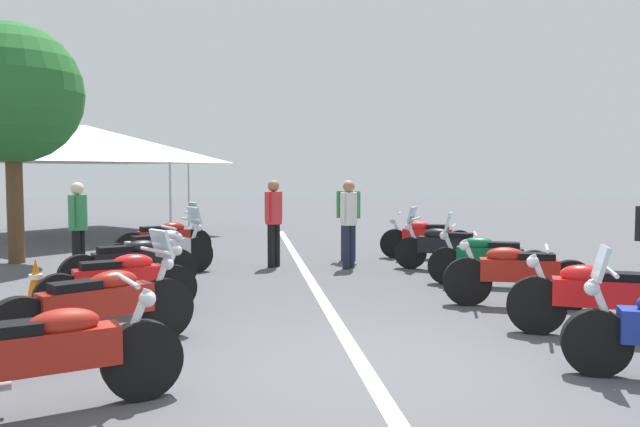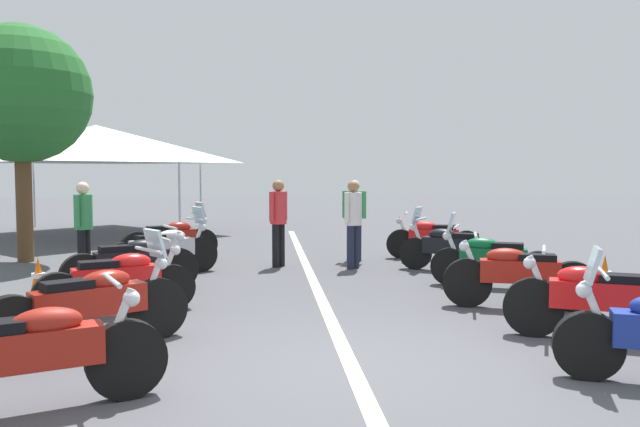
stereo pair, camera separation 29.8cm
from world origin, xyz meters
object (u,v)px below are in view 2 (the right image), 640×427
motorcycle_left_row_4 (164,249)px  bystander_3 (353,217)px  motorcycle_left_row_1 (92,305)px  motorcycle_right_row_2 (518,275)px  roadside_tree_0 (21,95)px  traffic_cone_1 (605,276)px  event_tent (96,144)px  motorcycle_left_row_3 (133,264)px  motorcycle_left_row_5 (172,239)px  motorcycle_right_row_1 (597,299)px  bystander_4 (278,216)px  motorcycle_left_row_0 (25,355)px  traffic_cone_2 (38,279)px  motorcycle_right_row_4 (450,247)px  bystander_0 (354,214)px  motorcycle_left_row_2 (118,281)px  bystander_2 (83,221)px  motorcycle_right_row_5 (433,238)px  motorcycle_right_row_3 (491,259)px

motorcycle_left_row_4 → bystander_3: (0.54, -3.47, 0.52)m
motorcycle_left_row_1 → motorcycle_left_row_4: size_ratio=1.01×
motorcycle_right_row_2 → roadside_tree_0: size_ratio=0.41×
traffic_cone_1 → motorcycle_right_row_2: bearing=114.9°
traffic_cone_1 → event_tent: bearing=44.2°
motorcycle_left_row_3 → motorcycle_left_row_5: bearing=62.6°
motorcycle_right_row_1 → bystander_4: size_ratio=1.12×
motorcycle_left_row_0 → traffic_cone_2: motorcycle_left_row_0 is taller
motorcycle_right_row_4 → bystander_0: bearing=-14.4°
motorcycle_left_row_2 → motorcycle_left_row_5: 4.89m
motorcycle_left_row_5 → event_tent: bearing=89.9°
motorcycle_right_row_1 → bystander_4: bearing=-35.5°
motorcycle_left_row_3 → traffic_cone_2: bearing=163.6°
motorcycle_left_row_4 → bystander_3: bystander_3 is taller
motorcycle_left_row_5 → bystander_3: (-1.22, -3.59, 0.51)m
motorcycle_left_row_2 → bystander_0: bearing=28.6°
traffic_cone_1 → bystander_0: bystander_0 is taller
motorcycle_right_row_1 → bystander_2: bystander_2 is taller
motorcycle_right_row_4 → event_tent: bearing=-13.2°
motorcycle_right_row_4 → motorcycle_right_row_2: bearing=119.6°
motorcycle_left_row_2 → bystander_3: bearing=22.8°
motorcycle_left_row_5 → traffic_cone_2: 3.94m
traffic_cone_2 → bystander_0: (3.49, -5.15, 0.69)m
motorcycle_left_row_2 → motorcycle_right_row_5: (4.81, -5.43, 0.00)m
motorcycle_left_row_4 → motorcycle_right_row_3: (-1.62, -5.40, -0.01)m
traffic_cone_2 → motorcycle_left_row_5: bearing=-20.9°
motorcycle_left_row_4 → roadside_tree_0: roadside_tree_0 is taller
motorcycle_right_row_2 → traffic_cone_1: motorcycle_right_row_2 is taller
motorcycle_right_row_3 → traffic_cone_1: motorcycle_right_row_3 is taller
bystander_4 → event_tent: event_tent is taller
motorcycle_left_row_2 → motorcycle_right_row_4: size_ratio=1.08×
motorcycle_left_row_1 → bystander_4: size_ratio=1.11×
bystander_0 → motorcycle_left_row_0: bearing=7.4°
motorcycle_right_row_1 → motorcycle_right_row_3: motorcycle_right_row_3 is taller
motorcycle_left_row_0 → bystander_4: (7.46, -2.10, 0.53)m
motorcycle_left_row_1 → roadside_tree_0: (6.83, 3.11, 2.92)m
motorcycle_right_row_3 → motorcycle_right_row_2: bearing=106.0°
motorcycle_left_row_5 → motorcycle_right_row_3: (-3.38, -5.52, -0.01)m
motorcycle_right_row_4 → traffic_cone_2: motorcycle_right_row_4 is taller
bystander_3 → event_tent: (7.28, 6.58, 1.66)m
roadside_tree_0 → motorcycle_left_row_1: bearing=-155.5°
motorcycle_right_row_1 → bystander_0: 6.73m
motorcycle_left_row_4 → motorcycle_left_row_5: motorcycle_left_row_5 is taller
bystander_3 → traffic_cone_2: bearing=67.4°
motorcycle_right_row_3 → bystander_3: bearing=-24.9°
motorcycle_left_row_5 → motorcycle_right_row_1: bearing=-76.7°
traffic_cone_1 → bystander_2: (2.60, 8.27, 0.69)m
motorcycle_left_row_3 → bystander_4: bearing=23.1°
traffic_cone_1 → bystander_0: 5.19m
traffic_cone_1 → event_tent: event_tent is taller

